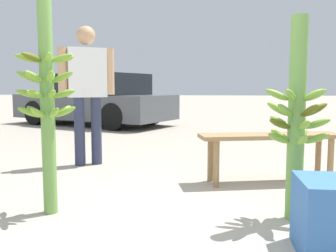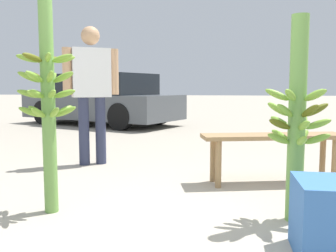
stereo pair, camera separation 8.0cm
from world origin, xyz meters
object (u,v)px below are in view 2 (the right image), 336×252
Objects in this scene: banana_stalk_center at (297,119)px; parked_car at (103,100)px; produce_crate at (336,219)px; vendor_person at (91,84)px; banana_stalk_left at (48,96)px; market_bench at (273,143)px.

banana_stalk_center is 7.41m from parked_car.
parked_car is 9.97× the size of produce_crate.
vendor_person reaches higher than banana_stalk_center.
banana_stalk_left is 1.80m from vendor_person.
banana_stalk_left is 0.39× the size of parked_car.
banana_stalk_center reaches higher than produce_crate.
produce_crate is at bearing 105.88° from vendor_person.
banana_stalk_left reaches higher than parked_car.
market_bench is 3.31× the size of produce_crate.
banana_stalk_center is 1.00× the size of market_bench.
market_bench is at bearing 91.43° from banana_stalk_center.
market_bench reaches higher than produce_crate.
parked_car is (-3.62, 5.38, 0.21)m from market_bench.
banana_stalk_left is 2.13m from produce_crate.
parked_car is (-1.81, 6.55, -0.28)m from banana_stalk_left.
parked_car is at bearing -102.02° from vendor_person.
parked_car is at bearing 118.24° from produce_crate.
vendor_person is at bearing -139.56° from parked_car.
banana_stalk_center is at bearing 102.50° from produce_crate.
vendor_person is 3.30m from produce_crate.
parked_car reaches higher than produce_crate.
market_bench is (-0.03, 1.07, -0.33)m from banana_stalk_center.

